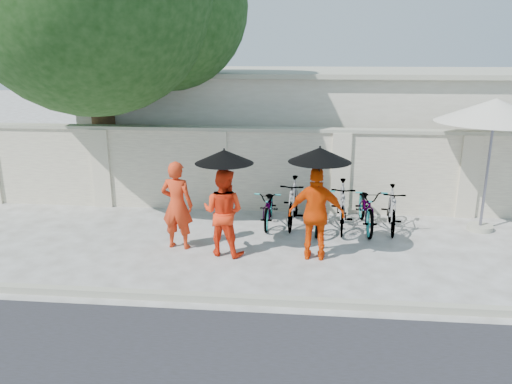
# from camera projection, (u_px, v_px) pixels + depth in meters

# --- Properties ---
(ground) EXTENTS (80.00, 80.00, 0.00)m
(ground) POSITION_uv_depth(u_px,v_px,m) (244.00, 260.00, 9.61)
(ground) COLOR silver
(kerb) EXTENTS (40.00, 0.16, 0.12)m
(kerb) POSITION_uv_depth(u_px,v_px,m) (231.00, 299.00, 7.97)
(kerb) COLOR #A0A08B
(kerb) RESTS_ON ground
(compound_wall) EXTENTS (20.00, 0.30, 2.00)m
(compound_wall) POSITION_uv_depth(u_px,v_px,m) (299.00, 172.00, 12.31)
(compound_wall) COLOR beige
(compound_wall) RESTS_ON ground
(building_behind) EXTENTS (14.00, 6.00, 3.20)m
(building_behind) POSITION_uv_depth(u_px,v_px,m) (333.00, 126.00, 15.69)
(building_behind) COLOR silver
(building_behind) RESTS_ON ground
(monk_left) EXTENTS (0.71, 0.52, 1.80)m
(monk_left) POSITION_uv_depth(u_px,v_px,m) (177.00, 205.00, 9.98)
(monk_left) COLOR red
(monk_left) RESTS_ON ground
(monk_center) EXTENTS (0.98, 0.85, 1.73)m
(monk_center) POSITION_uv_depth(u_px,v_px,m) (223.00, 212.00, 9.67)
(monk_center) COLOR #F93311
(monk_center) RESTS_ON ground
(parasol_center) EXTENTS (1.11, 1.11, 1.13)m
(parasol_center) POSITION_uv_depth(u_px,v_px,m) (224.00, 157.00, 9.28)
(parasol_center) COLOR black
(parasol_center) RESTS_ON ground
(monk_right) EXTENTS (1.08, 0.50, 1.81)m
(monk_right) POSITION_uv_depth(u_px,v_px,m) (316.00, 214.00, 9.43)
(monk_right) COLOR #EC4506
(monk_right) RESTS_ON ground
(parasol_right) EXTENTS (1.16, 1.16, 1.17)m
(parasol_right) POSITION_uv_depth(u_px,v_px,m) (320.00, 155.00, 9.03)
(parasol_right) COLOR black
(parasol_right) RESTS_ON ground
(patio_umbrella) EXTENTS (3.18, 3.18, 2.92)m
(patio_umbrella) POSITION_uv_depth(u_px,v_px,m) (495.00, 112.00, 10.49)
(patio_umbrella) COLOR #A0A08B
(patio_umbrella) RESTS_ON ground
(bike_0) EXTENTS (0.60, 1.66, 0.87)m
(bike_0) POSITION_uv_depth(u_px,v_px,m) (269.00, 206.00, 11.46)
(bike_0) COLOR slate
(bike_0) RESTS_ON ground
(bike_1) EXTENTS (0.65, 1.85, 1.09)m
(bike_1) POSITION_uv_depth(u_px,v_px,m) (293.00, 202.00, 11.40)
(bike_1) COLOR slate
(bike_1) RESTS_ON ground
(bike_2) EXTENTS (0.70, 1.98, 1.04)m
(bike_2) POSITION_uv_depth(u_px,v_px,m) (317.00, 206.00, 11.22)
(bike_2) COLOR slate
(bike_2) RESTS_ON ground
(bike_3) EXTENTS (0.61, 1.83, 1.09)m
(bike_3) POSITION_uv_depth(u_px,v_px,m) (342.00, 206.00, 11.15)
(bike_3) COLOR slate
(bike_3) RESTS_ON ground
(bike_4) EXTENTS (0.74, 1.95, 1.01)m
(bike_4) POSITION_uv_depth(u_px,v_px,m) (367.00, 207.00, 11.16)
(bike_4) COLOR slate
(bike_4) RESTS_ON ground
(bike_5) EXTENTS (0.62, 1.69, 0.99)m
(bike_5) POSITION_uv_depth(u_px,v_px,m) (392.00, 209.00, 11.07)
(bike_5) COLOR slate
(bike_5) RESTS_ON ground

